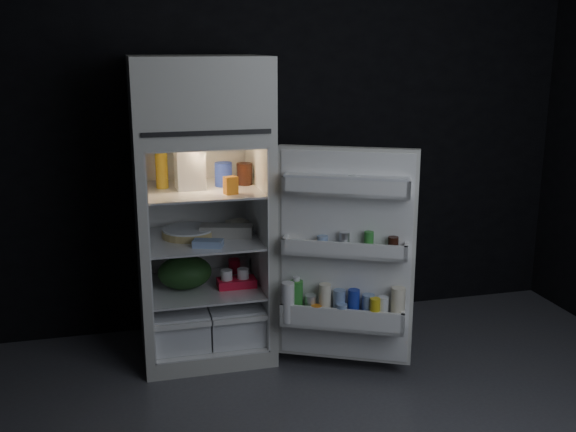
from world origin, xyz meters
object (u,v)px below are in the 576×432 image
object	(u,v)px
fridge_door	(345,263)
milk_jug	(190,168)
yogurt_tray	(237,283)
egg_carton	(226,231)
refrigerator	(201,199)

from	to	relation	value
fridge_door	milk_jug	distance (m)	1.04
yogurt_tray	egg_carton	bearing A→B (deg)	127.58
milk_jug	yogurt_tray	world-z (taller)	milk_jug
fridge_door	egg_carton	distance (m)	0.76
milk_jug	yogurt_tray	size ratio (longest dim) A/B	1.05
fridge_door	egg_carton	xyz separation A→B (m)	(-0.58, 0.50, 0.09)
milk_jug	egg_carton	distance (m)	0.44
milk_jug	fridge_door	bearing A→B (deg)	-35.78
egg_carton	yogurt_tray	xyz separation A→B (m)	(0.05, -0.06, -0.31)
refrigerator	yogurt_tray	xyz separation A→B (m)	(0.19, -0.11, -0.50)
refrigerator	milk_jug	xyz separation A→B (m)	(-0.06, -0.03, 0.19)
fridge_door	egg_carton	bearing A→B (deg)	139.21
yogurt_tray	refrigerator	bearing A→B (deg)	149.65
refrigerator	yogurt_tray	size ratio (longest dim) A/B	7.76
refrigerator	egg_carton	xyz separation A→B (m)	(0.14, -0.05, -0.19)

